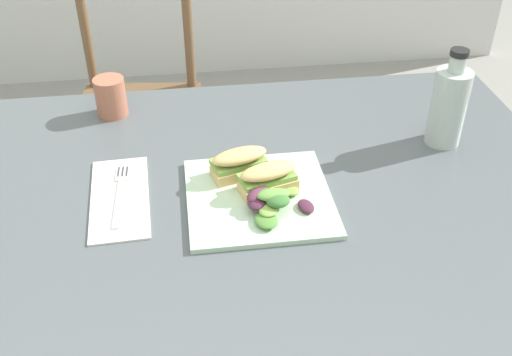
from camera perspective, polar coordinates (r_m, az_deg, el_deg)
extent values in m
cube|color=#51565B|center=(1.13, -3.91, -2.03)|extent=(1.39, 0.86, 0.03)
cube|color=#2D2D33|center=(1.78, 16.15, -2.62)|extent=(0.07, 0.07, 0.71)
cylinder|color=brown|center=(2.04, -15.98, -2.00)|extent=(0.03, 0.03, 0.43)
cylinder|color=brown|center=(1.97, -6.41, -1.99)|extent=(0.03, 0.03, 0.43)
cylinder|color=brown|center=(2.31, -14.19, 3.17)|extent=(0.03, 0.03, 0.43)
cylinder|color=brown|center=(2.25, -5.73, 3.31)|extent=(0.03, 0.03, 0.43)
cube|color=brown|center=(2.01, -11.29, 6.04)|extent=(0.45, 0.45, 0.02)
cylinder|color=brown|center=(2.12, -15.91, 13.50)|extent=(0.03, 0.03, 0.42)
cylinder|color=brown|center=(2.06, -6.46, 13.97)|extent=(0.03, 0.03, 0.42)
cube|color=beige|center=(1.10, 0.28, -1.84)|extent=(0.26, 0.26, 0.01)
cube|color=#DBB270|center=(1.10, 1.16, -0.73)|extent=(0.11, 0.07, 0.02)
cube|color=#84A84C|center=(1.10, 1.04, 0.11)|extent=(0.11, 0.08, 0.01)
ellipsoid|color=#DBB270|center=(1.08, 1.18, 0.67)|extent=(0.12, 0.08, 0.02)
cube|color=#DBB270|center=(1.14, -1.53, 0.72)|extent=(0.11, 0.07, 0.02)
cube|color=#84A84C|center=(1.14, -1.66, 1.54)|extent=(0.11, 0.08, 0.01)
ellipsoid|color=#DBB270|center=(1.12, -1.56, 2.10)|extent=(0.12, 0.08, 0.02)
ellipsoid|color=#84A84C|center=(1.10, 2.05, -1.29)|extent=(0.05, 0.06, 0.01)
ellipsoid|color=#6B9E47|center=(1.07, 1.10, -1.65)|extent=(0.05, 0.04, 0.01)
ellipsoid|color=#602D47|center=(1.06, 0.06, -1.63)|extent=(0.05, 0.05, 0.02)
ellipsoid|color=#518438|center=(1.03, 0.97, -4.02)|extent=(0.05, 0.05, 0.01)
ellipsoid|color=#84A84C|center=(1.10, 3.09, -1.14)|extent=(0.05, 0.05, 0.01)
ellipsoid|color=#4C2338|center=(1.05, 0.13, -2.43)|extent=(0.05, 0.05, 0.01)
ellipsoid|color=#4C2338|center=(1.07, 4.75, -2.68)|extent=(0.03, 0.04, 0.01)
ellipsoid|color=#518438|center=(1.07, 1.28, -1.88)|extent=(0.07, 0.06, 0.01)
ellipsoid|color=#6B9E47|center=(1.05, 1.68, -1.58)|extent=(0.06, 0.04, 0.02)
ellipsoid|color=#3D7033|center=(1.04, 2.08, -2.11)|extent=(0.05, 0.04, 0.02)
ellipsoid|color=#84A84C|center=(1.04, 1.26, -2.96)|extent=(0.05, 0.06, 0.01)
ellipsoid|color=#602D47|center=(1.07, 0.75, -1.44)|extent=(0.05, 0.06, 0.02)
ellipsoid|color=#518438|center=(1.05, 1.55, -1.62)|extent=(0.06, 0.06, 0.01)
cube|color=silver|center=(1.13, -12.78, -1.82)|extent=(0.12, 0.25, 0.00)
cube|color=silver|center=(1.11, -12.90, -2.39)|extent=(0.02, 0.14, 0.00)
cube|color=silver|center=(1.19, -12.52, 0.36)|extent=(0.03, 0.05, 0.00)
cube|color=#38383D|center=(1.19, -12.13, 0.65)|extent=(0.00, 0.03, 0.00)
cube|color=#38383D|center=(1.19, -12.51, 0.63)|extent=(0.00, 0.03, 0.00)
cube|color=#38383D|center=(1.19, -12.89, 0.61)|extent=(0.00, 0.03, 0.00)
cylinder|color=black|center=(1.30, 17.55, 5.43)|extent=(0.07, 0.07, 0.11)
cylinder|color=#B2BCB7|center=(1.29, 17.74, 6.35)|extent=(0.07, 0.07, 0.16)
cylinder|color=#B2BCB7|center=(1.24, 18.55, 10.23)|extent=(0.03, 0.03, 0.03)
cylinder|color=black|center=(1.24, 18.75, 11.19)|extent=(0.04, 0.04, 0.01)
cylinder|color=#B2664C|center=(1.38, -13.61, 7.49)|extent=(0.07, 0.07, 0.09)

